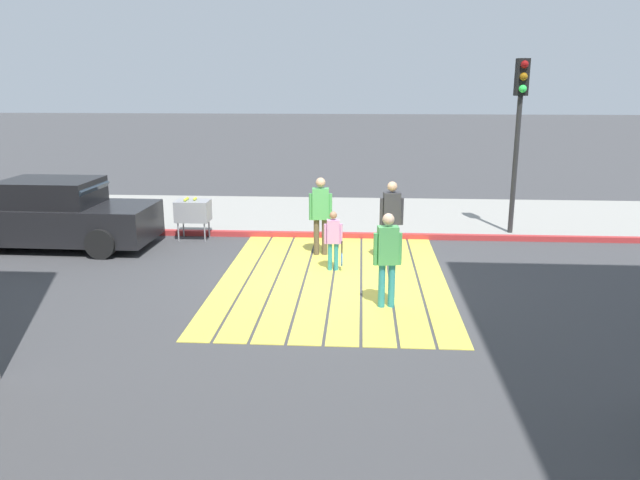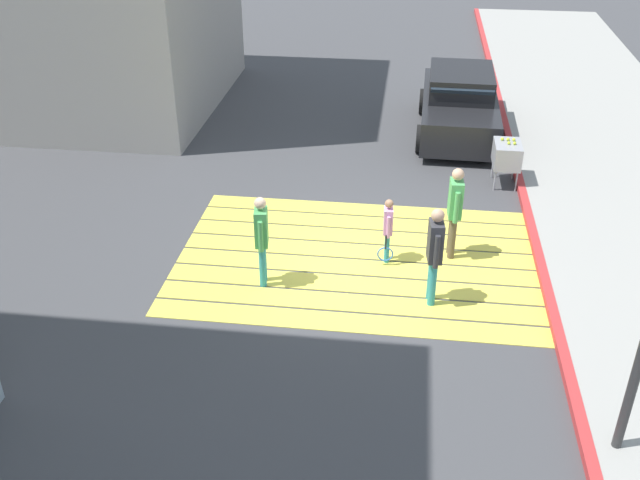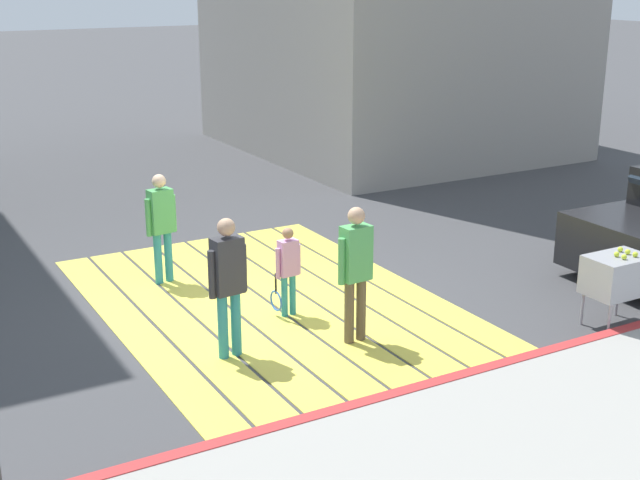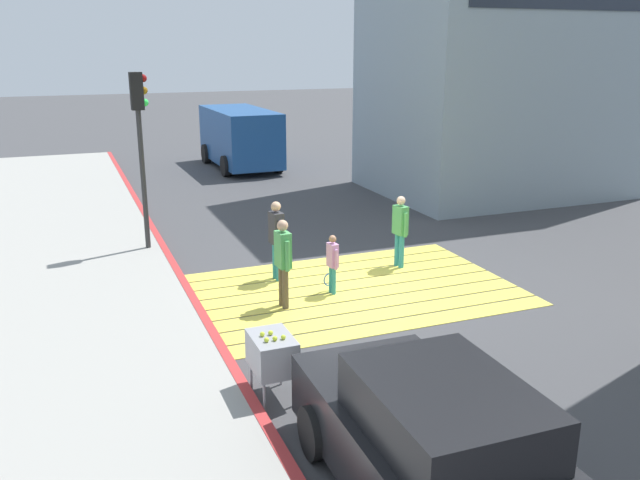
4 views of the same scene
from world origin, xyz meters
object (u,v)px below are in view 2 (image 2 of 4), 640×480
object	(u,v)px
pedestrian_adult_side	(262,235)
car_parked_near_curb	(459,105)
pedestrian_adult_trailing	(455,206)
pedestrian_adult_lead	(435,250)
pedestrian_child_with_racket	(388,228)
tennis_ball_cart	(507,155)

from	to	relation	value
pedestrian_adult_side	car_parked_near_curb	bearing A→B (deg)	-115.42
pedestrian_adult_trailing	pedestrian_adult_side	distance (m)	3.45
pedestrian_adult_lead	pedestrian_adult_side	bearing A→B (deg)	-3.92
pedestrian_child_with_racket	car_parked_near_curb	bearing A→B (deg)	-102.92
pedestrian_adult_lead	pedestrian_adult_trailing	distance (m)	1.56
pedestrian_adult_side	pedestrian_adult_lead	bearing A→B (deg)	176.08
pedestrian_adult_lead	pedestrian_adult_trailing	size ratio (longest dim) A/B	0.99
pedestrian_adult_lead	pedestrian_child_with_racket	distance (m)	1.45
pedestrian_adult_trailing	pedestrian_adult_lead	bearing A→B (deg)	76.64
tennis_ball_cart	pedestrian_adult_trailing	distance (m)	3.41
tennis_ball_cart	pedestrian_adult_side	size ratio (longest dim) A/B	0.62
pedestrian_adult_lead	pedestrian_adult_side	xyz separation A→B (m)	(2.82, -0.19, -0.05)
pedestrian_adult_side	pedestrian_child_with_racket	bearing A→B (deg)	-154.18
tennis_ball_cart	pedestrian_adult_lead	size ratio (longest dim) A/B	0.59
pedestrian_adult_trailing	pedestrian_adult_side	size ratio (longest dim) A/B	1.06
tennis_ball_cart	pedestrian_adult_trailing	world-z (taller)	pedestrian_adult_trailing
pedestrian_adult_side	pedestrian_child_with_racket	world-z (taller)	pedestrian_adult_side
pedestrian_adult_trailing	pedestrian_child_with_racket	xyz separation A→B (m)	(1.14, 0.34, -0.32)
car_parked_near_curb	pedestrian_adult_side	bearing A→B (deg)	64.58
pedestrian_adult_trailing	pedestrian_child_with_racket	distance (m)	1.23
car_parked_near_curb	pedestrian_child_with_racket	xyz separation A→B (m)	(1.47, 6.40, -0.05)
tennis_ball_cart	pedestrian_adult_trailing	bearing A→B (deg)	68.81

